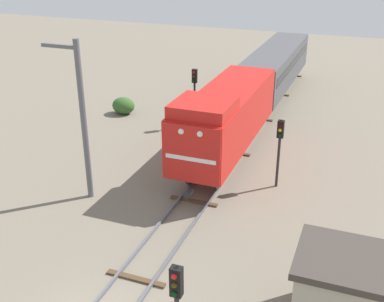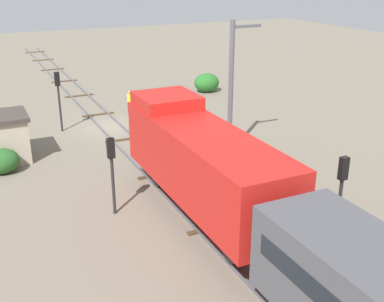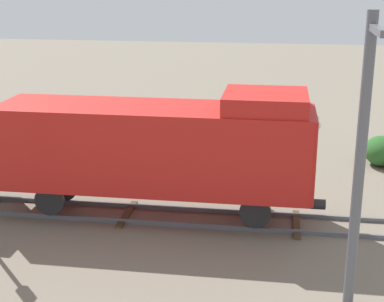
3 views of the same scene
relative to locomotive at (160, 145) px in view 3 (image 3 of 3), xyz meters
The scene contains 4 objects.
locomotive is the anchor object (origin of this frame).
traffic_signal_mid 3.89m from the locomotive, 28.86° to the right, with size 0.32×0.34×3.62m.
catenary_mast 8.11m from the locomotive, 129.30° to the right, with size 1.94×0.28×7.79m.
bush_mid 11.83m from the locomotive, 49.70° to the right, with size 1.88×1.54×1.37m, color #285C26.
Camera 3 is at (-19.50, 10.09, 8.63)m, focal length 55.00 mm.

